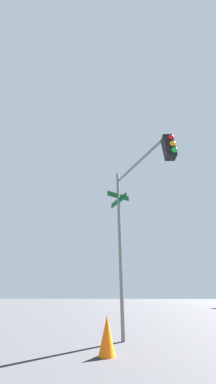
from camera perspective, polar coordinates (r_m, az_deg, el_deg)
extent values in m
cylinder|color=slate|center=(6.40, 3.89, -14.84)|extent=(0.12, 0.12, 5.65)
cylinder|color=slate|center=(6.53, 9.77, 9.45)|extent=(2.45, 1.49, 0.09)
cube|color=black|center=(5.52, 19.21, 13.65)|extent=(0.28, 0.28, 0.80)
sphere|color=red|center=(5.63, 19.89, 16.35)|extent=(0.18, 0.18, 0.18)
sphere|color=orange|center=(5.46, 20.35, 14.53)|extent=(0.18, 0.18, 0.18)
sphere|color=green|center=(5.29, 20.84, 12.60)|extent=(0.18, 0.18, 0.18)
cube|color=#0F5128|center=(6.95, 3.47, -2.91)|extent=(0.97, 0.59, 0.20)
cube|color=#0F5128|center=(7.05, 3.41, -1.32)|extent=(0.54, 0.88, 0.20)
cone|color=orange|center=(4.90, -0.34, -39.35)|extent=(0.36, 0.36, 0.71)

